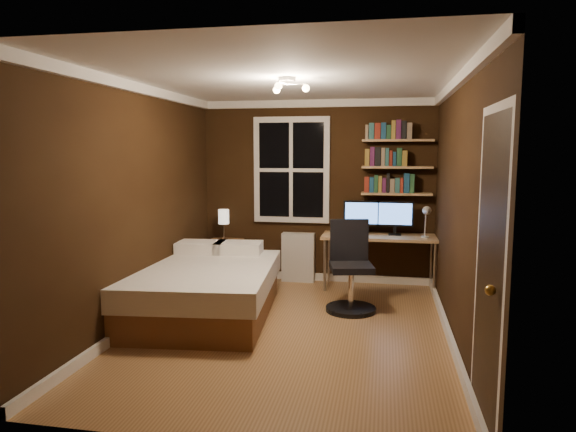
% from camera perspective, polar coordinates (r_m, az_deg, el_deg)
% --- Properties ---
extents(floor, '(4.20, 4.20, 0.00)m').
position_cam_1_polar(floor, '(5.35, 0.10, -12.57)').
color(floor, brown).
rests_on(floor, ground).
extents(wall_back, '(3.20, 0.04, 2.50)m').
position_cam_1_polar(wall_back, '(7.13, 3.21, 2.70)').
color(wall_back, black).
rests_on(wall_back, ground).
extents(wall_left, '(0.04, 4.20, 2.50)m').
position_cam_1_polar(wall_left, '(5.58, -16.26, 1.16)').
color(wall_left, black).
rests_on(wall_left, ground).
extents(wall_right, '(0.04, 4.20, 2.50)m').
position_cam_1_polar(wall_right, '(5.02, 18.34, 0.44)').
color(wall_right, black).
rests_on(wall_right, ground).
extents(ceiling, '(3.20, 4.20, 0.02)m').
position_cam_1_polar(ceiling, '(5.08, 0.10, 15.01)').
color(ceiling, white).
rests_on(ceiling, wall_back).
extents(window, '(1.06, 0.06, 1.46)m').
position_cam_1_polar(window, '(7.13, 0.39, 5.12)').
color(window, white).
rests_on(window, wall_back).
extents(door, '(0.03, 0.82, 2.05)m').
position_cam_1_polar(door, '(3.55, 21.32, -6.08)').
color(door, black).
rests_on(door, ground).
extents(door_knob, '(0.06, 0.06, 0.06)m').
position_cam_1_polar(door_knob, '(3.26, 21.57, -7.70)').
color(door_knob, gold).
rests_on(door_knob, door).
extents(ceiling_fixture, '(0.44, 0.44, 0.18)m').
position_cam_1_polar(ceiling_fixture, '(4.97, -0.12, 14.02)').
color(ceiling_fixture, beige).
rests_on(ceiling_fixture, ceiling).
extents(bookshelf_lower, '(0.92, 0.22, 0.03)m').
position_cam_1_polar(bookshelf_lower, '(6.95, 11.95, 2.44)').
color(bookshelf_lower, '#AB8253').
rests_on(bookshelf_lower, wall_back).
extents(books_row_lower, '(0.66, 0.16, 0.23)m').
position_cam_1_polar(books_row_lower, '(6.94, 11.97, 3.51)').
color(books_row_lower, maroon).
rests_on(books_row_lower, bookshelf_lower).
extents(bookshelf_middle, '(0.92, 0.22, 0.03)m').
position_cam_1_polar(bookshelf_middle, '(6.93, 12.02, 5.32)').
color(bookshelf_middle, '#AB8253').
rests_on(bookshelf_middle, wall_back).
extents(books_row_middle, '(0.54, 0.16, 0.23)m').
position_cam_1_polar(books_row_middle, '(6.93, 12.05, 6.39)').
color(books_row_middle, navy).
rests_on(books_row_middle, bookshelf_middle).
extents(bookshelf_upper, '(0.92, 0.22, 0.03)m').
position_cam_1_polar(bookshelf_upper, '(6.93, 12.10, 8.21)').
color(bookshelf_upper, '#AB8253').
rests_on(bookshelf_upper, wall_back).
extents(books_row_upper, '(0.54, 0.16, 0.23)m').
position_cam_1_polar(books_row_upper, '(6.93, 12.13, 9.29)').
color(books_row_upper, '#214E2E').
rests_on(books_row_upper, bookshelf_upper).
extents(bed, '(1.66, 2.17, 0.69)m').
position_cam_1_polar(bed, '(5.80, -9.20, -8.01)').
color(bed, brown).
rests_on(bed, ground).
extents(nightstand, '(0.46, 0.46, 0.57)m').
position_cam_1_polar(nightstand, '(7.31, -7.09, -4.90)').
color(nightstand, brown).
rests_on(nightstand, ground).
extents(bedside_lamp, '(0.15, 0.15, 0.43)m').
position_cam_1_polar(bedside_lamp, '(7.22, -7.15, -1.00)').
color(bedside_lamp, white).
rests_on(bedside_lamp, nightstand).
extents(radiator, '(0.45, 0.16, 0.68)m').
position_cam_1_polar(radiator, '(7.18, 1.16, -4.60)').
color(radiator, silver).
rests_on(radiator, ground).
extents(desk, '(1.50, 0.56, 0.71)m').
position_cam_1_polar(desk, '(6.85, 10.13, -2.65)').
color(desk, '#AB8253').
rests_on(desk, ground).
extents(monitor_left, '(0.48, 0.12, 0.45)m').
position_cam_1_polar(monitor_left, '(6.88, 8.16, -0.15)').
color(monitor_left, black).
rests_on(monitor_left, desk).
extents(monitor_right, '(0.48, 0.12, 0.45)m').
position_cam_1_polar(monitor_right, '(6.88, 11.81, -0.24)').
color(monitor_right, black).
rests_on(monitor_right, desk).
extents(desk_lamp, '(0.14, 0.32, 0.44)m').
position_cam_1_polar(desk_lamp, '(6.67, 15.08, -0.59)').
color(desk_lamp, silver).
rests_on(desk_lamp, desk).
extents(office_chair, '(0.57, 0.57, 1.03)m').
position_cam_1_polar(office_chair, '(5.93, 6.96, -6.64)').
color(office_chair, black).
rests_on(office_chair, ground).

